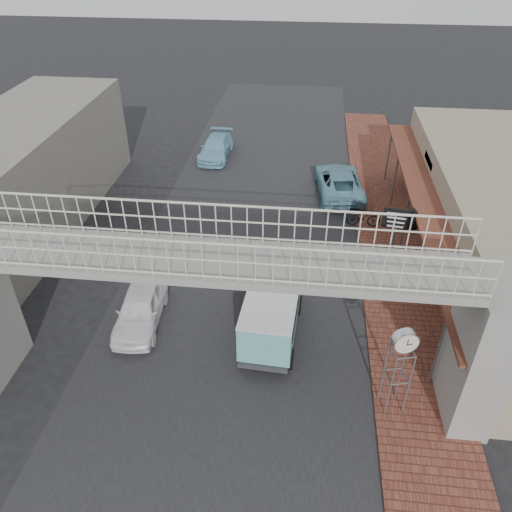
% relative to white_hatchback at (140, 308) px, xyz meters
% --- Properties ---
extents(ground, '(120.00, 120.00, 0.00)m').
position_rel_white_hatchback_xyz_m(ground, '(3.46, 1.13, -0.66)').
color(ground, black).
rests_on(ground, ground).
extents(road_strip, '(10.00, 60.00, 0.01)m').
position_rel_white_hatchback_xyz_m(road_strip, '(3.46, 1.13, -0.65)').
color(road_strip, black).
rests_on(road_strip, ground).
extents(sidewalk, '(3.00, 40.00, 0.10)m').
position_rel_white_hatchback_xyz_m(sidewalk, '(9.96, 4.13, -0.61)').
color(sidewalk, brown).
rests_on(sidewalk, ground).
extents(shophouse_row, '(7.20, 18.00, 4.00)m').
position_rel_white_hatchback_xyz_m(shophouse_row, '(14.43, 5.13, 1.35)').
color(shophouse_row, gray).
rests_on(shophouse_row, ground).
extents(footbridge, '(16.40, 2.40, 6.34)m').
position_rel_white_hatchback_xyz_m(footbridge, '(3.46, -2.87, 2.52)').
color(footbridge, gray).
rests_on(footbridge, ground).
extents(building_far_left, '(5.00, 14.00, 5.00)m').
position_rel_white_hatchback_xyz_m(building_far_left, '(-7.54, 7.13, 1.84)').
color(building_far_left, gray).
rests_on(building_far_left, ground).
extents(white_hatchback, '(1.81, 3.96, 1.32)m').
position_rel_white_hatchback_xyz_m(white_hatchback, '(0.00, 0.00, 0.00)').
color(white_hatchback, white).
rests_on(white_hatchback, ground).
extents(dark_sedan, '(1.91, 4.98, 1.62)m').
position_rel_white_hatchback_xyz_m(dark_sedan, '(4.76, 0.73, 0.15)').
color(dark_sedan, black).
rests_on(dark_sedan, ground).
extents(angkot_curb, '(2.85, 5.24, 1.39)m').
position_rel_white_hatchback_xyz_m(angkot_curb, '(7.66, 11.28, 0.04)').
color(angkot_curb, '#679EB3').
rests_on(angkot_curb, ground).
extents(angkot_far, '(1.82, 4.23, 1.22)m').
position_rel_white_hatchback_xyz_m(angkot_far, '(0.13, 15.36, -0.05)').
color(angkot_far, '#7CBBD8').
rests_on(angkot_far, ground).
extents(angkot_van, '(2.09, 4.17, 1.99)m').
position_rel_white_hatchback_xyz_m(angkot_van, '(4.95, -0.30, 0.61)').
color(angkot_van, black).
rests_on(angkot_van, ground).
extents(motorcycle_near, '(1.80, 0.85, 0.91)m').
position_rel_white_hatchback_xyz_m(motorcycle_near, '(8.76, 3.93, -0.10)').
color(motorcycle_near, black).
rests_on(motorcycle_near, sidewalk).
extents(motorcycle_far, '(1.64, 0.50, 0.98)m').
position_rel_white_hatchback_xyz_m(motorcycle_far, '(8.76, 7.77, -0.07)').
color(motorcycle_far, black).
rests_on(motorcycle_far, sidewalk).
extents(street_clock, '(0.82, 0.74, 3.19)m').
position_rel_white_hatchback_xyz_m(street_clock, '(8.95, -3.03, 2.09)').
color(street_clock, '#59595B').
rests_on(street_clock, sidewalk).
extents(arrow_sign, '(1.81, 1.17, 3.04)m').
position_rel_white_hatchback_xyz_m(arrow_sign, '(10.39, 4.23, 1.89)').
color(arrow_sign, '#59595B').
rests_on(arrow_sign, sidewalk).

